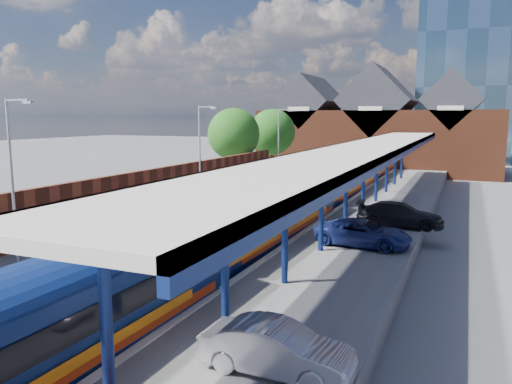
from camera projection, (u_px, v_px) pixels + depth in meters
ground at (318, 205)px, 40.99m from camera, size 240.00×240.00×0.00m
ballast_bed at (274, 230)px, 31.89m from camera, size 6.00×76.00×0.06m
rails at (274, 229)px, 31.87m from camera, size 4.51×76.00×0.14m
left_platform at (199, 216)px, 33.94m from camera, size 5.00×76.00×1.00m
right_platform at (369, 231)px, 29.49m from camera, size 6.00×76.00×1.00m
coping_left at (230, 211)px, 32.96m from camera, size 0.30×76.00×0.05m
coping_right at (323, 219)px, 30.52m from camera, size 0.30×76.00×0.05m
yellow_line at (222, 211)px, 33.19m from camera, size 0.14×76.00×0.01m
train at (312, 192)px, 33.86m from camera, size 3.20×65.96×3.45m
canopy at (369, 149)px, 30.75m from camera, size 4.50×52.00×4.48m
lamp_post_b at (14, 171)px, 20.87m from camera, size 1.48×0.18×7.00m
lamp_post_c at (201, 148)px, 35.42m from camera, size 1.48×0.18×7.00m
lamp_post_d at (280, 139)px, 49.98m from camera, size 1.48×0.18×7.00m
platform_sign at (231, 178)px, 37.06m from camera, size 0.55×0.08×2.50m
brick_wall at (104, 200)px, 28.78m from camera, size 0.35×50.00×3.86m
station_building at (378, 130)px, 65.64m from camera, size 30.00×12.12×13.78m
glass_tower at (468, 34)px, 79.57m from camera, size 14.20×14.20×40.30m
tree_near at (235, 136)px, 49.56m from camera, size 5.20×5.20×8.10m
tree_far at (273, 133)px, 56.46m from camera, size 5.20×5.20×8.10m
parked_car_silver at (277, 349)px, 12.15m from camera, size 3.84×1.41×1.26m
parked_car_dark at (400, 215)px, 28.35m from camera, size 4.89×2.12×1.40m
parked_car_blue at (363, 233)px, 24.19m from camera, size 4.81×2.60×1.28m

